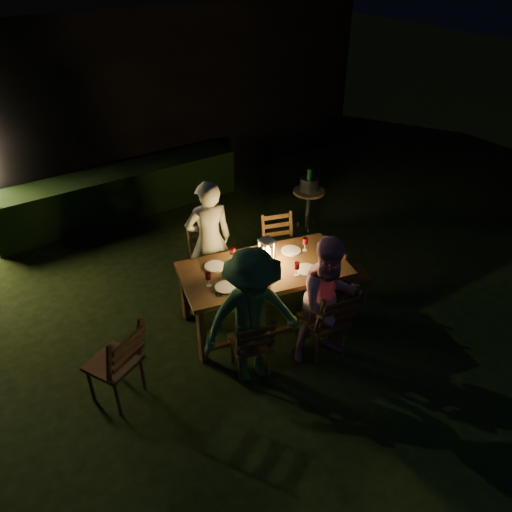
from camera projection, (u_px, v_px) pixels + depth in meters
garden_envelope at (90, 88)px, 9.87m from camera, size 40.00×40.00×3.20m
dining_table at (264, 273)px, 6.02m from camera, size 2.17×1.43×0.83m
chair_near_left at (251, 353)px, 5.55m from camera, size 0.51×0.54×0.93m
chair_near_right at (324, 331)px, 5.79m from camera, size 0.53×0.56×1.05m
chair_far_left at (212, 275)px, 6.73m from camera, size 0.53×0.56×1.03m
chair_far_right at (280, 261)px, 7.03m from camera, size 0.57×0.59×1.00m
chair_end at (350, 283)px, 6.64m from camera, size 0.54×0.52×0.91m
chair_spare at (117, 374)px, 5.22m from camera, size 0.65×0.67×1.07m
person_house_side at (209, 240)px, 6.48m from camera, size 0.69×0.53×1.67m
person_opp_right at (329, 302)px, 5.48m from camera, size 0.89×0.77×1.59m
person_opp_left at (252, 318)px, 5.20m from camera, size 1.18×0.85×1.66m
lantern at (267, 254)px, 5.94m from camera, size 0.16×0.16×0.35m
plate_far_left at (215, 266)px, 5.98m from camera, size 0.25×0.25×0.01m
plate_near_left at (226, 287)px, 5.64m from camera, size 0.25×0.25×0.01m
plate_far_right at (291, 251)px, 6.27m from camera, size 0.25×0.25×0.01m
plate_near_right at (306, 269)px, 5.93m from camera, size 0.25×0.25×0.01m
wineglass_a at (233, 254)px, 6.06m from camera, size 0.06×0.06×0.18m
wineglass_b at (208, 279)px, 5.62m from camera, size 0.06×0.06×0.18m
wineglass_c at (297, 269)px, 5.80m from camera, size 0.06×0.06×0.18m
wineglass_d at (305, 244)px, 6.25m from camera, size 0.06×0.06×0.18m
wineglass_e at (265, 277)px, 5.66m from camera, size 0.06×0.06×0.18m
bottle_table at (244, 262)px, 5.83m from camera, size 0.07×0.07×0.28m
napkin_left at (262, 285)px, 5.68m from camera, size 0.18×0.14×0.01m
napkin_right at (316, 271)px, 5.90m from camera, size 0.18×0.14×0.01m
phone at (222, 293)px, 5.56m from camera, size 0.14×0.07×0.01m
side_table at (309, 195)px, 8.09m from camera, size 0.51×0.51×0.68m
ice_bucket at (309, 184)px, 7.99m from camera, size 0.30×0.30×0.22m
bottle_bucket_a at (309, 183)px, 7.91m from camera, size 0.07×0.07×0.32m
bottle_bucket_b at (310, 180)px, 8.01m from camera, size 0.07×0.07×0.32m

